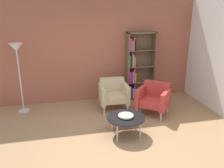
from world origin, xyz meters
The scene contains 8 objects.
ground_plane centered at (0.00, 0.00, 0.00)m, with size 8.32×8.32×0.00m, color #9E7751.
brick_back_panel centered at (0.00, 2.46, 1.45)m, with size 6.40×0.12×2.90m, color #9E5642.
bookshelf_tall centered at (1.15, 2.25, 0.91)m, with size 0.80×0.30×1.90m.
coffee_table_low centered at (0.28, 0.28, 0.37)m, with size 0.80×0.80×0.40m.
decorative_bowl centered at (0.28, 0.28, 0.43)m, with size 0.32×0.32×0.05m.
armchair_corner_red centered at (1.23, 1.12, 0.41)m, with size 0.95×0.94×0.78m.
armchair_near_window centered at (0.33, 1.65, 0.41)m, with size 0.74×0.69×0.78m.
floor_lamp_torchiere centered at (-1.96, 1.96, 1.45)m, with size 0.32×0.32×1.74m.
Camera 1 is at (-0.98, -4.04, 2.61)m, focal length 38.57 mm.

